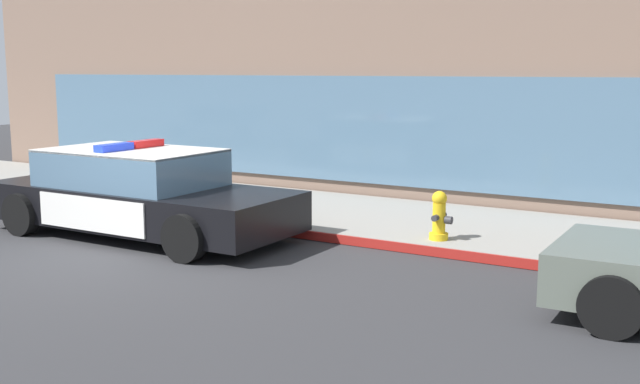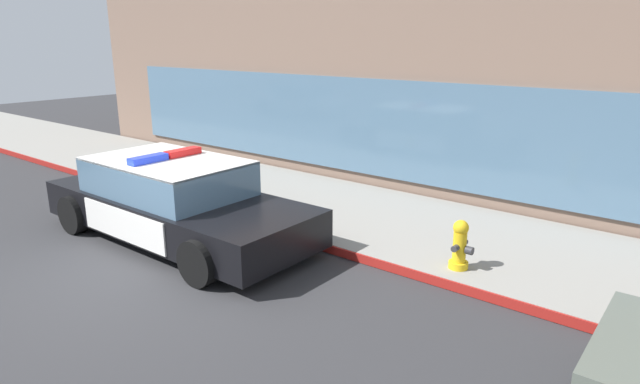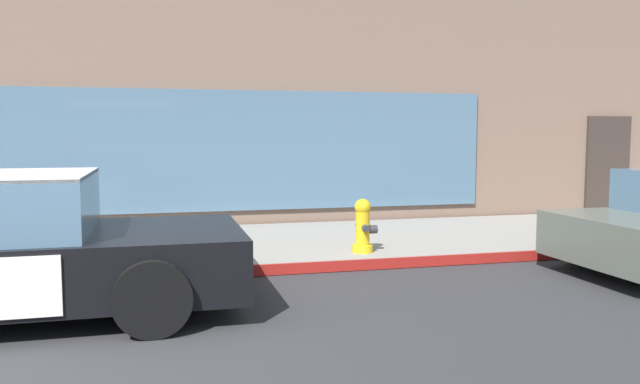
# 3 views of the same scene
# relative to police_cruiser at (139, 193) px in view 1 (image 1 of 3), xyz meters

# --- Properties ---
(ground) EXTENTS (48.00, 48.00, 0.00)m
(ground) POSITION_rel_police_cruiser_xyz_m (0.91, -1.28, -0.68)
(ground) COLOR #303033
(sidewalk) EXTENTS (48.00, 3.41, 0.15)m
(sidewalk) POSITION_rel_police_cruiser_xyz_m (0.91, 2.82, -0.61)
(sidewalk) COLOR gray
(sidewalk) RESTS_ON ground
(curb_red_paint) EXTENTS (28.80, 0.04, 0.14)m
(curb_red_paint) POSITION_rel_police_cruiser_xyz_m (0.91, 1.10, -0.61)
(curb_red_paint) COLOR maroon
(curb_red_paint) RESTS_ON ground
(police_cruiser) EXTENTS (5.16, 2.18, 1.49)m
(police_cruiser) POSITION_rel_police_cruiser_xyz_m (0.00, 0.00, 0.00)
(police_cruiser) COLOR black
(police_cruiser) RESTS_ON ground
(fire_hydrant) EXTENTS (0.34, 0.39, 0.73)m
(fire_hydrant) POSITION_rel_police_cruiser_xyz_m (4.48, 1.55, -0.18)
(fire_hydrant) COLOR gold
(fire_hydrant) RESTS_ON sidewalk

